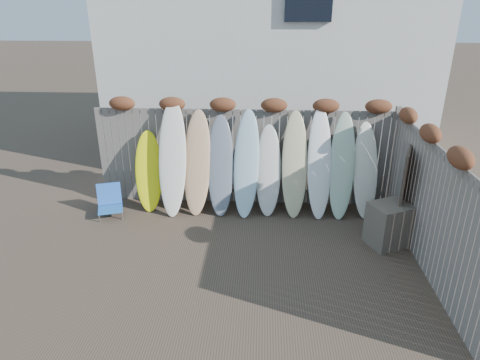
# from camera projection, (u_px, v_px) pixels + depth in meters

# --- Properties ---
(ground) EXTENTS (80.00, 80.00, 0.00)m
(ground) POSITION_uv_depth(u_px,v_px,m) (236.00, 265.00, 6.96)
(ground) COLOR #493A2D
(back_fence) EXTENTS (6.05, 0.28, 2.24)m
(back_fence) POSITION_uv_depth(u_px,v_px,m) (246.00, 149.00, 8.70)
(back_fence) COLOR slate
(back_fence) RESTS_ON ground
(right_fence) EXTENTS (0.28, 4.40, 2.24)m
(right_fence) POSITION_uv_depth(u_px,v_px,m) (430.00, 199.00, 6.60)
(right_fence) COLOR slate
(right_fence) RESTS_ON ground
(house) EXTENTS (8.50, 5.50, 6.33)m
(house) POSITION_uv_depth(u_px,v_px,m) (269.00, 31.00, 11.67)
(house) COLOR silver
(house) RESTS_ON ground
(beach_chair) EXTENTS (0.60, 0.62, 0.62)m
(beach_chair) POSITION_uv_depth(u_px,v_px,m) (110.00, 201.00, 8.50)
(beach_chair) COLOR blue
(beach_chair) RESTS_ON ground
(wooden_crate) EXTENTS (0.83, 0.77, 0.77)m
(wooden_crate) POSITION_uv_depth(u_px,v_px,m) (389.00, 225.00, 7.42)
(wooden_crate) COLOR #675A4D
(wooden_crate) RESTS_ON ground
(lattice_panel) EXTENTS (0.45, 1.04, 1.66)m
(lattice_panel) POSITION_uv_depth(u_px,v_px,m) (403.00, 191.00, 7.65)
(lattice_panel) COLOR #3F2C26
(lattice_panel) RESTS_ON ground
(surfboard_0) EXTENTS (0.59, 0.63, 1.59)m
(surfboard_0) POSITION_uv_depth(u_px,v_px,m) (149.00, 171.00, 8.61)
(surfboard_0) COLOR #FFFB0B
(surfboard_0) RESTS_ON ground
(surfboard_1) EXTENTS (0.55, 0.79, 2.22)m
(surfboard_1) POSITION_uv_depth(u_px,v_px,m) (172.00, 159.00, 8.38)
(surfboard_1) COLOR white
(surfboard_1) RESTS_ON ground
(surfboard_2) EXTENTS (0.61, 0.76, 2.02)m
(surfboard_2) POSITION_uv_depth(u_px,v_px,m) (197.00, 163.00, 8.44)
(surfboard_2) COLOR #F6AD8D
(surfboard_2) RESTS_ON ground
(surfboard_3) EXTENTS (0.53, 0.70, 1.93)m
(surfboard_3) POSITION_uv_depth(u_px,v_px,m) (221.00, 166.00, 8.42)
(surfboard_3) COLOR slate
(surfboard_3) RESTS_ON ground
(surfboard_4) EXTENTS (0.57, 0.77, 2.05)m
(surfboard_4) POSITION_uv_depth(u_px,v_px,m) (246.00, 164.00, 8.34)
(surfboard_4) COLOR #B1DAEA
(surfboard_4) RESTS_ON ground
(surfboard_5) EXTENTS (0.50, 0.63, 1.75)m
(surfboard_5) POSITION_uv_depth(u_px,v_px,m) (268.00, 171.00, 8.43)
(surfboard_5) COLOR silver
(surfboard_5) RESTS_ON ground
(surfboard_6) EXTENTS (0.51, 0.73, 2.03)m
(surfboard_6) POSITION_uv_depth(u_px,v_px,m) (295.00, 165.00, 8.35)
(surfboard_6) COLOR beige
(surfboard_6) RESTS_ON ground
(surfboard_7) EXTENTS (0.49, 0.76, 2.11)m
(surfboard_7) POSITION_uv_depth(u_px,v_px,m) (319.00, 164.00, 8.29)
(surfboard_7) COLOR white
(surfboard_7) RESTS_ON ground
(surfboard_8) EXTENTS (0.54, 0.76, 2.02)m
(surfboard_8) POSITION_uv_depth(u_px,v_px,m) (342.00, 166.00, 8.28)
(surfboard_8) COLOR #B1CDB0
(surfboard_8) RESTS_ON ground
(surfboard_9) EXTENTS (0.54, 0.69, 1.83)m
(surfboard_9) POSITION_uv_depth(u_px,v_px,m) (365.00, 171.00, 8.34)
(surfboard_9) COLOR white
(surfboard_9) RESTS_ON ground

